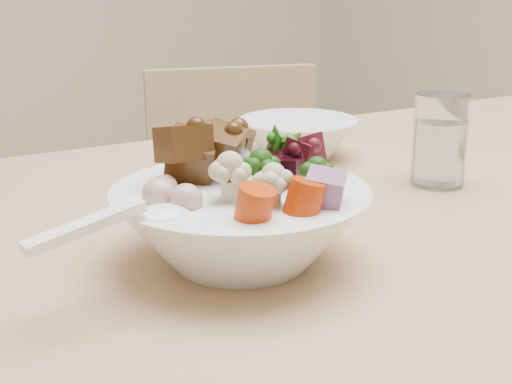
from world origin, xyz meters
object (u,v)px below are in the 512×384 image
at_px(water_glass, 440,144).
at_px(dining_table, 505,242).
at_px(food_bowl, 241,219).
at_px(chair_far, 244,240).
at_px(side_bowl, 298,138).

bearing_deg(water_glass, dining_table, -40.12).
bearing_deg(food_bowl, dining_table, -2.11).
xyz_separation_m(dining_table, food_bowl, (-0.42, 0.02, 0.12)).
height_order(chair_far, food_bowl, food_bowl).
xyz_separation_m(dining_table, water_glass, (-0.07, 0.06, 0.13)).
relative_size(chair_far, side_bowl, 4.84).
distance_m(food_bowl, water_glass, 0.35).
distance_m(food_bowl, side_bowl, 0.39).
distance_m(chair_far, side_bowl, 0.57).
xyz_separation_m(chair_far, food_bowl, (-0.50, -0.66, 0.35)).
bearing_deg(dining_table, food_bowl, -174.29).
bearing_deg(side_bowl, chair_far, 63.33).
bearing_deg(chair_far, water_glass, -81.36).
height_order(dining_table, chair_far, chair_far).
bearing_deg(food_bowl, side_bowl, 41.32).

